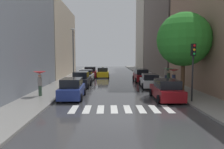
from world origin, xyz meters
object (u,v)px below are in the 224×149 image
(parked_car_left_nearest, at_px, (72,89))
(parked_car_right_second, at_px, (150,81))
(parked_car_left_third, at_px, (86,76))
(street_tree_right, at_px, (184,40))
(taxi_midroad, at_px, (103,73))
(parked_car_right_nearest, at_px, (166,90))
(parked_car_right_third, at_px, (141,76))
(pedestrian_by_kerb, at_px, (40,78))
(parked_car_left_second, at_px, (81,80))
(parked_car_left_fourth, at_px, (90,72))
(lamp_post_left, at_px, (73,51))
(pedestrian_near_tree, at_px, (174,75))
(pedestrian_far_side, at_px, (166,74))
(traffic_light_right_corner, at_px, (193,59))
(pedestrian_foreground, at_px, (168,73))

(parked_car_left_nearest, height_order, parked_car_right_second, parked_car_left_nearest)
(parked_car_left_third, xyz_separation_m, street_tree_right, (9.89, -10.25, 4.25))
(parked_car_left_third, distance_m, taxi_midroad, 6.25)
(parked_car_right_nearest, distance_m, parked_car_right_third, 12.55)
(parked_car_right_nearest, height_order, pedestrian_by_kerb, pedestrian_by_kerb)
(parked_car_left_second, xyz_separation_m, parked_car_right_third, (7.64, 5.51, -0.02))
(parked_car_left_fourth, relative_size, parked_car_right_nearest, 1.06)
(parked_car_right_third, bearing_deg, parked_car_left_third, 90.29)
(parked_car_left_third, relative_size, lamp_post_left, 0.66)
(pedestrian_near_tree, bearing_deg, pedestrian_far_side, 90.18)
(pedestrian_far_side, height_order, traffic_light_right_corner, traffic_light_right_corner)
(pedestrian_near_tree, bearing_deg, traffic_light_right_corner, -80.92)
(parked_car_left_third, height_order, parked_car_right_third, parked_car_right_third)
(taxi_midroad, distance_m, pedestrian_foreground, 14.44)
(pedestrian_near_tree, height_order, street_tree_right, street_tree_right)
(parked_car_left_nearest, height_order, traffic_light_right_corner, traffic_light_right_corner)
(pedestrian_foreground, distance_m, pedestrian_by_kerb, 13.42)
(parked_car_right_nearest, bearing_deg, parked_car_left_third, 32.42)
(parked_car_left_second, distance_m, parked_car_left_third, 5.51)
(parked_car_left_second, bearing_deg, parked_car_left_fourth, 0.77)
(lamp_post_left, bearing_deg, parked_car_right_nearest, -51.68)
(parked_car_left_second, distance_m, parked_car_right_third, 9.42)
(parked_car_left_fourth, height_order, street_tree_right, street_tree_right)
(pedestrian_far_side, bearing_deg, pedestrian_by_kerb, 57.36)
(pedestrian_near_tree, bearing_deg, pedestrian_by_kerb, -159.68)
(parked_car_left_nearest, distance_m, street_tree_right, 10.86)
(parked_car_left_third, bearing_deg, parked_car_right_second, -125.02)
(pedestrian_foreground, relative_size, lamp_post_left, 0.29)
(parked_car_left_third, distance_m, parked_car_right_nearest, 14.76)
(parked_car_right_nearest, height_order, traffic_light_right_corner, traffic_light_right_corner)
(parked_car_left_third, height_order, taxi_midroad, taxi_midroad)
(parked_car_right_second, bearing_deg, parked_car_left_second, 90.47)
(parked_car_left_nearest, bearing_deg, pedestrian_far_side, -47.27)
(parked_car_right_second, height_order, pedestrian_foreground, pedestrian_foreground)
(parked_car_left_third, relative_size, parked_car_right_second, 1.10)
(parked_car_right_third, distance_m, lamp_post_left, 9.94)
(parked_car_left_second, bearing_deg, pedestrian_foreground, -94.17)
(parked_car_right_nearest, distance_m, street_tree_right, 5.27)
(parked_car_right_second, bearing_deg, parked_car_left_third, 55.75)
(parked_car_left_nearest, height_order, pedestrian_by_kerb, pedestrian_by_kerb)
(lamp_post_left, bearing_deg, parked_car_left_nearest, -81.52)
(parked_car_left_second, height_order, pedestrian_by_kerb, pedestrian_by_kerb)
(parked_car_right_nearest, relative_size, pedestrian_foreground, 2.23)
(taxi_midroad, relative_size, pedestrian_by_kerb, 2.15)
(parked_car_left_third, bearing_deg, taxi_midroad, -18.53)
(parked_car_right_nearest, bearing_deg, lamp_post_left, 38.94)
(taxi_midroad, bearing_deg, pedestrian_near_tree, -155.03)
(pedestrian_by_kerb, relative_size, pedestrian_far_side, 1.12)
(parked_car_left_fourth, height_order, traffic_light_right_corner, traffic_light_right_corner)
(parked_car_left_nearest, xyz_separation_m, parked_car_left_second, (-0.01, 6.43, 0.04))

